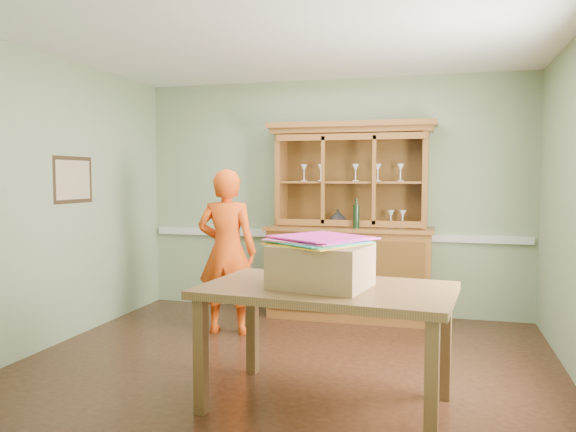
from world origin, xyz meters
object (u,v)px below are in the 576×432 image
(dining_table, at_px, (327,300))
(person, at_px, (227,251))
(china_hutch, at_px, (350,250))
(cardboard_box, at_px, (321,266))

(dining_table, bearing_deg, person, 136.45)
(china_hutch, relative_size, person, 1.31)
(cardboard_box, bearing_deg, dining_table, 50.44)
(person, bearing_deg, dining_table, 125.73)
(dining_table, height_order, person, person)
(china_hutch, height_order, person, china_hutch)
(dining_table, bearing_deg, cardboard_box, -124.00)
(cardboard_box, xyz_separation_m, person, (-1.30, 1.58, -0.15))
(china_hutch, bearing_deg, cardboard_box, -85.40)
(dining_table, bearing_deg, china_hutch, 101.01)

